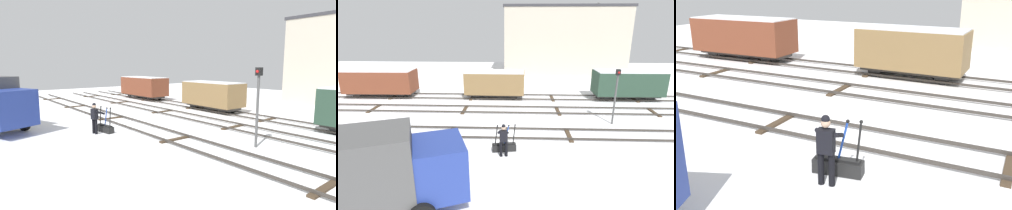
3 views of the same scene
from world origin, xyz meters
TOP-DOWN VIEW (x-y plane):
  - ground_plane at (0.00, 0.00)m, footprint 60.00×60.00m
  - track_main_line at (0.00, 0.00)m, footprint 44.00×1.94m
  - track_siding_near at (0.00, 4.45)m, footprint 44.00×1.94m
  - track_siding_far at (0.00, 8.03)m, footprint 44.00×1.94m
  - switch_lever_frame at (-0.18, -2.07)m, footprint 1.28×0.55m
  - rail_worker at (-0.19, -2.64)m, footprint 0.60×0.70m
  - freight_car_far_end at (-1.49, 8.03)m, footprint 5.09×2.31m
  - freight_car_near_switch at (-11.67, 8.03)m, footprint 6.07×2.40m

SIDE VIEW (x-z plane):
  - ground_plane at x=0.00m, z-range 0.00..0.00m
  - track_main_line at x=0.00m, z-range 0.02..0.20m
  - track_siding_near at x=0.00m, z-range 0.02..0.20m
  - track_siding_far at x=0.00m, z-range 0.02..0.20m
  - switch_lever_frame at x=-0.18m, z-range -0.48..0.97m
  - rail_worker at x=-0.19m, z-range 0.10..1.81m
  - freight_car_far_end at x=-1.49m, z-range 0.18..2.55m
  - freight_car_near_switch at x=-11.67m, z-range 0.18..2.61m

